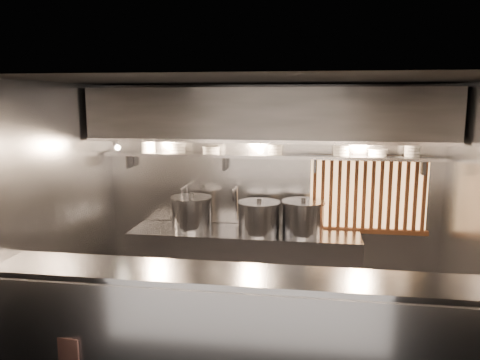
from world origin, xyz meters
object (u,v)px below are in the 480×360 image
(pendant_bulb, at_px, (260,151))
(stock_pot_mid, at_px, (259,217))
(stock_pot_right, at_px, (303,217))
(stock_pot_left, at_px, (192,213))
(heat_lamp, at_px, (116,143))

(pendant_bulb, xyz_separation_m, stock_pot_mid, (-0.00, -0.10, -0.85))
(pendant_bulb, height_order, stock_pot_right, pendant_bulb)
(stock_pot_mid, bearing_deg, stock_pot_left, 176.46)
(heat_lamp, relative_size, stock_pot_right, 0.54)
(stock_pot_right, bearing_deg, stock_pot_left, 178.74)
(stock_pot_right, bearing_deg, pendant_bulb, 172.65)
(pendant_bulb, height_order, stock_pot_left, pendant_bulb)
(heat_lamp, height_order, stock_pot_mid, heat_lamp)
(heat_lamp, xyz_separation_m, stock_pot_mid, (1.80, 0.25, -0.96))
(pendant_bulb, distance_m, stock_pot_right, 1.02)
(stock_pot_mid, xyz_separation_m, stock_pot_right, (0.56, 0.02, 0.01))
(heat_lamp, relative_size, pendant_bulb, 1.87)
(heat_lamp, height_order, stock_pot_right, heat_lamp)
(heat_lamp, xyz_separation_m, stock_pot_left, (0.89, 0.31, -0.95))
(heat_lamp, height_order, pendant_bulb, heat_lamp)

